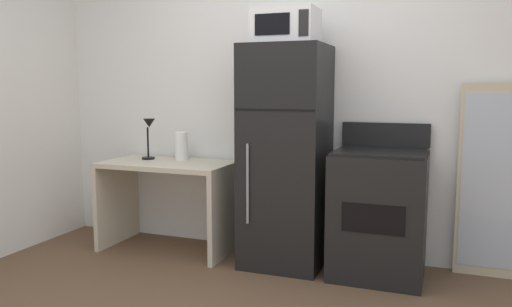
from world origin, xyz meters
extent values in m
cube|color=white|center=(0.00, 1.70, 1.30)|extent=(5.00, 0.10, 2.60)
cube|color=beige|center=(-1.00, 1.33, 0.73)|extent=(1.09, 0.60, 0.04)
cube|color=beige|center=(-1.52, 1.33, 0.35)|extent=(0.04, 0.60, 0.71)
cube|color=beige|center=(-0.47, 1.33, 0.35)|extent=(0.04, 0.60, 0.71)
cylinder|color=black|center=(-1.23, 1.40, 0.76)|extent=(0.11, 0.11, 0.02)
cylinder|color=black|center=(-1.23, 1.40, 0.90)|extent=(0.02, 0.02, 0.26)
cone|color=black|center=(-1.20, 1.38, 1.07)|extent=(0.10, 0.10, 0.08)
cylinder|color=white|center=(-0.94, 1.47, 0.87)|extent=(0.11, 0.11, 0.24)
cube|color=black|center=(0.03, 1.34, 0.84)|extent=(0.61, 0.59, 1.68)
cube|color=black|center=(0.03, 1.04, 1.21)|extent=(0.59, 0.00, 0.01)
cylinder|color=gray|center=(-0.16, 1.03, 0.67)|extent=(0.02, 0.02, 0.59)
cube|color=silver|center=(0.03, 1.32, 1.81)|extent=(0.46, 0.34, 0.26)
cube|color=black|center=(-0.02, 1.14, 1.81)|extent=(0.26, 0.01, 0.15)
cube|color=black|center=(0.21, 1.14, 1.81)|extent=(0.07, 0.01, 0.18)
cube|color=black|center=(0.74, 1.33, 0.45)|extent=(0.65, 0.60, 0.90)
cube|color=black|center=(0.74, 1.33, 0.91)|extent=(0.63, 0.58, 0.02)
cube|color=black|center=(0.74, 1.61, 1.01)|extent=(0.65, 0.04, 0.18)
cube|color=black|center=(0.74, 1.03, 0.50)|extent=(0.42, 0.01, 0.20)
cube|color=#C6B793|center=(1.48, 1.59, 0.70)|extent=(0.44, 0.03, 1.40)
cube|color=#B2BCC6|center=(1.48, 1.57, 0.70)|extent=(0.39, 0.00, 1.26)
camera|label=1|loc=(1.16, -2.31, 1.36)|focal=35.39mm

